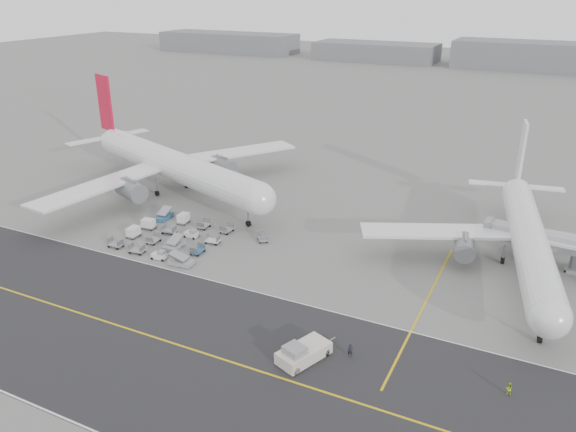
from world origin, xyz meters
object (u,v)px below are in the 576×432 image
at_px(pushback_tug, 303,353).
at_px(ground_crew_a, 350,350).
at_px(jet_bridge, 533,239).
at_px(ground_crew_b, 509,389).
at_px(airliner_a, 171,164).
at_px(airliner_b, 528,237).

bearing_deg(pushback_tug, ground_crew_a, 54.08).
xyz_separation_m(jet_bridge, ground_crew_b, (0.60, -35.47, -3.31)).
relative_size(pushback_tug, jet_bridge, 0.57).
xyz_separation_m(airliner_a, ground_crew_a, (54.82, -37.72, -5.47)).
xyz_separation_m(airliner_b, ground_crew_b, (1.34, -32.99, -4.53)).
relative_size(jet_bridge, ground_crew_a, 8.69).
xyz_separation_m(airliner_a, airliner_b, (71.58, -3.41, -1.06)).
relative_size(airliner_b, jet_bridge, 3.38).
distance_m(pushback_tug, jet_bridge, 45.92).
height_order(airliner_a, ground_crew_a, airliner_a).
relative_size(airliner_b, pushback_tug, 5.96).
bearing_deg(airliner_b, jet_bridge, 63.04).
height_order(airliner_a, jet_bridge, airliner_a).
height_order(ground_crew_a, ground_crew_b, ground_crew_a).
distance_m(pushback_tug, ground_crew_b, 23.46).
height_order(pushback_tug, ground_crew_a, pushback_tug).
relative_size(jet_bridge, ground_crew_b, 10.00).
xyz_separation_m(airliner_b, pushback_tug, (-21.68, -37.48, -4.27)).
bearing_deg(airliner_b, pushback_tug, -130.31).
xyz_separation_m(jet_bridge, ground_crew_a, (-17.50, -36.79, -3.19)).
relative_size(airliner_a, ground_crew_b, 39.08).
height_order(airliner_b, pushback_tug, airliner_b).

